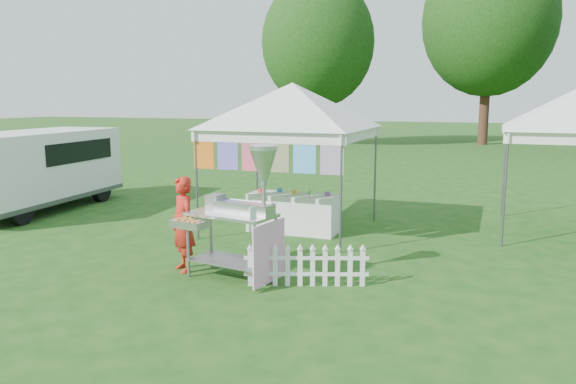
% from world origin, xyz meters
% --- Properties ---
extents(ground, '(120.00, 120.00, 0.00)m').
position_xyz_m(ground, '(0.00, 0.00, 0.00)').
color(ground, '#164814').
rests_on(ground, ground).
extents(canopy_main, '(4.24, 4.24, 3.45)m').
position_xyz_m(canopy_main, '(0.00, 3.49, 2.99)').
color(canopy_main, '#59595E').
rests_on(canopy_main, ground).
extents(tree_left, '(6.40, 6.40, 9.53)m').
position_xyz_m(tree_left, '(-6.00, 24.00, 5.83)').
color(tree_left, '#3A1F15').
rests_on(tree_left, ground).
extents(tree_mid, '(7.60, 7.60, 11.52)m').
position_xyz_m(tree_mid, '(3.00, 28.00, 7.14)').
color(tree_mid, '#3A1F15').
rests_on(tree_mid, ground).
extents(donut_cart, '(1.59, 0.98, 2.03)m').
position_xyz_m(donut_cart, '(0.48, 0.09, 1.20)').
color(donut_cart, gray).
rests_on(donut_cart, ground).
extents(vendor, '(0.65, 0.62, 1.50)m').
position_xyz_m(vendor, '(-0.61, 0.22, 0.75)').
color(vendor, red).
rests_on(vendor, ground).
extents(cargo_van, '(2.18, 4.71, 1.91)m').
position_xyz_m(cargo_van, '(-6.52, 3.33, 1.03)').
color(cargo_van, white).
rests_on(cargo_van, ground).
extents(picket_fence, '(1.70, 0.63, 0.56)m').
position_xyz_m(picket_fence, '(1.43, 0.20, 0.29)').
color(picket_fence, white).
rests_on(picket_fence, ground).
extents(display_table, '(1.80, 0.70, 0.78)m').
position_xyz_m(display_table, '(0.10, 3.29, 0.39)').
color(display_table, white).
rests_on(display_table, ground).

